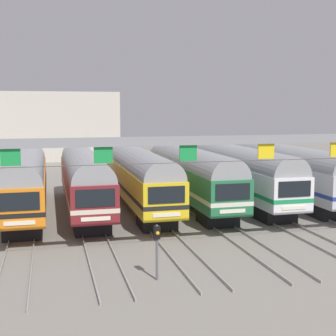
{
  "coord_description": "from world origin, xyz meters",
  "views": [
    {
      "loc": [
        -8.92,
        -36.27,
        7.86
      ],
      "look_at": [
        0.56,
        1.28,
        2.99
      ],
      "focal_mm": 50.86,
      "sensor_mm": 36.0,
      "label": 1
    }
  ],
  "objects_px": {
    "commuter_train_white": "(240,171)",
    "yard_signal_mast": "(157,242)",
    "commuter_train_yellow": "(139,175)",
    "commuter_train_silver": "(287,170)",
    "catenary_gantry": "(228,157)",
    "commuter_train_green": "(191,173)",
    "commuter_train_orange": "(26,179)",
    "commuter_train_maroon": "(84,177)"
  },
  "relations": [
    {
      "from": "catenary_gantry",
      "to": "commuter_train_green",
      "type": "bearing_deg",
      "value": 81.05
    },
    {
      "from": "commuter_train_yellow",
      "to": "commuter_train_orange",
      "type": "bearing_deg",
      "value": 180.0
    },
    {
      "from": "commuter_train_maroon",
      "to": "commuter_train_silver",
      "type": "bearing_deg",
      "value": 0.0
    },
    {
      "from": "commuter_train_green",
      "to": "catenary_gantry",
      "type": "bearing_deg",
      "value": -98.95
    },
    {
      "from": "commuter_train_orange",
      "to": "commuter_train_silver",
      "type": "xyz_separation_m",
      "value": [
        21.25,
        0.0,
        0.0
      ]
    },
    {
      "from": "commuter_train_yellow",
      "to": "catenary_gantry",
      "type": "height_order",
      "value": "catenary_gantry"
    },
    {
      "from": "commuter_train_yellow",
      "to": "catenary_gantry",
      "type": "distance_m",
      "value": 13.92
    },
    {
      "from": "commuter_train_orange",
      "to": "commuter_train_white",
      "type": "xyz_separation_m",
      "value": [
        17.0,
        0.0,
        0.0
      ]
    },
    {
      "from": "commuter_train_white",
      "to": "yard_signal_mast",
      "type": "relative_size",
      "value": 6.95
    },
    {
      "from": "commuter_train_white",
      "to": "commuter_train_yellow",
      "type": "bearing_deg",
      "value": -179.97
    },
    {
      "from": "commuter_train_silver",
      "to": "commuter_train_maroon",
      "type": "bearing_deg",
      "value": 180.0
    },
    {
      "from": "commuter_train_green",
      "to": "catenary_gantry",
      "type": "relative_size",
      "value": 0.68
    },
    {
      "from": "commuter_train_orange",
      "to": "yard_signal_mast",
      "type": "distance_m",
      "value": 16.98
    },
    {
      "from": "commuter_train_yellow",
      "to": "commuter_train_silver",
      "type": "distance_m",
      "value": 12.75
    },
    {
      "from": "commuter_train_white",
      "to": "commuter_train_silver",
      "type": "bearing_deg",
      "value": 0.0
    },
    {
      "from": "commuter_train_orange",
      "to": "catenary_gantry",
      "type": "height_order",
      "value": "catenary_gantry"
    },
    {
      "from": "commuter_train_white",
      "to": "yard_signal_mast",
      "type": "height_order",
      "value": "commuter_train_white"
    },
    {
      "from": "commuter_train_maroon",
      "to": "commuter_train_silver",
      "type": "xyz_separation_m",
      "value": [
        17.0,
        0.0,
        0.0
      ]
    },
    {
      "from": "commuter_train_yellow",
      "to": "commuter_train_green",
      "type": "xyz_separation_m",
      "value": [
        4.25,
        0.0,
        0.0
      ]
    },
    {
      "from": "commuter_train_maroon",
      "to": "commuter_train_yellow",
      "type": "height_order",
      "value": "commuter_train_maroon"
    },
    {
      "from": "yard_signal_mast",
      "to": "commuter_train_silver",
      "type": "bearing_deg",
      "value": 46.58
    },
    {
      "from": "yard_signal_mast",
      "to": "commuter_train_orange",
      "type": "bearing_deg",
      "value": 112.08
    },
    {
      "from": "commuter_train_orange",
      "to": "commuter_train_green",
      "type": "relative_size",
      "value": 1.0
    },
    {
      "from": "commuter_train_yellow",
      "to": "yard_signal_mast",
      "type": "bearing_deg",
      "value": -97.7
    },
    {
      "from": "commuter_train_maroon",
      "to": "yard_signal_mast",
      "type": "bearing_deg",
      "value": -82.3
    },
    {
      "from": "catenary_gantry",
      "to": "yard_signal_mast",
      "type": "distance_m",
      "value": 5.96
    },
    {
      "from": "commuter_train_green",
      "to": "yard_signal_mast",
      "type": "bearing_deg",
      "value": -112.08
    },
    {
      "from": "commuter_train_green",
      "to": "yard_signal_mast",
      "type": "relative_size",
      "value": 6.95
    },
    {
      "from": "commuter_train_orange",
      "to": "catenary_gantry",
      "type": "bearing_deg",
      "value": -51.79
    },
    {
      "from": "commuter_train_green",
      "to": "yard_signal_mast",
      "type": "distance_m",
      "value": 16.98
    },
    {
      "from": "commuter_train_green",
      "to": "commuter_train_silver",
      "type": "height_order",
      "value": "commuter_train_silver"
    },
    {
      "from": "commuter_train_green",
      "to": "commuter_train_maroon",
      "type": "bearing_deg",
      "value": 179.97
    },
    {
      "from": "commuter_train_maroon",
      "to": "commuter_train_green",
      "type": "height_order",
      "value": "commuter_train_maroon"
    },
    {
      "from": "commuter_train_orange",
      "to": "commuter_train_yellow",
      "type": "height_order",
      "value": "same"
    },
    {
      "from": "catenary_gantry",
      "to": "yard_signal_mast",
      "type": "height_order",
      "value": "catenary_gantry"
    },
    {
      "from": "commuter_train_yellow",
      "to": "yard_signal_mast",
      "type": "relative_size",
      "value": 6.95
    },
    {
      "from": "commuter_train_yellow",
      "to": "commuter_train_green",
      "type": "height_order",
      "value": "same"
    },
    {
      "from": "commuter_train_maroon",
      "to": "yard_signal_mast",
      "type": "distance_m",
      "value": 15.88
    },
    {
      "from": "commuter_train_yellow",
      "to": "commuter_train_white",
      "type": "height_order",
      "value": "commuter_train_white"
    },
    {
      "from": "commuter_train_maroon",
      "to": "commuter_train_silver",
      "type": "distance_m",
      "value": 17.0
    },
    {
      "from": "commuter_train_maroon",
      "to": "commuter_train_green",
      "type": "xyz_separation_m",
      "value": [
        8.5,
        -0.0,
        -0.0
      ]
    },
    {
      "from": "commuter_train_white",
      "to": "catenary_gantry",
      "type": "xyz_separation_m",
      "value": [
        -6.37,
        -13.5,
        2.68
      ]
    }
  ]
}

